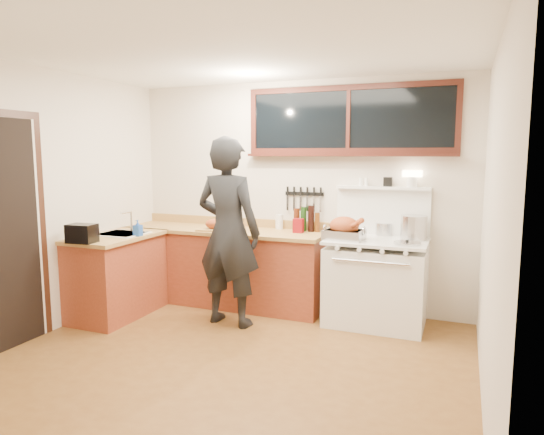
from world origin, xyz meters
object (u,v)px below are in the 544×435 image
at_px(cutting_board, 214,226).
at_px(roast_turkey, 345,230).
at_px(vintage_stove, 376,280).
at_px(man, 228,232).

distance_m(cutting_board, roast_turkey, 1.54).
height_order(vintage_stove, roast_turkey, vintage_stove).
relative_size(cutting_board, roast_turkey, 0.88).
distance_m(man, cutting_board, 0.63).
bearing_deg(cutting_board, vintage_stove, 3.45).
bearing_deg(man, roast_turkey, 21.73).
relative_size(vintage_stove, man, 0.82).
height_order(vintage_stove, cutting_board, vintage_stove).
distance_m(vintage_stove, roast_turkey, 0.63).
distance_m(man, roast_turkey, 1.20).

